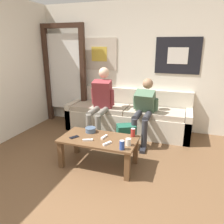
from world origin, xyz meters
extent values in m
plane|color=brown|center=(0.00, 0.00, 0.00)|extent=(18.00, 18.00, 0.00)
cube|color=silver|center=(0.00, 2.97, 1.27)|extent=(10.00, 0.05, 2.55)
cube|color=beige|center=(-0.67, 2.94, 1.53)|extent=(0.78, 0.01, 0.67)
cube|color=gold|center=(-0.67, 2.93, 1.53)|extent=(0.35, 0.01, 0.30)
cube|color=black|center=(0.94, 2.94, 1.52)|extent=(0.84, 0.01, 0.68)
cube|color=silver|center=(0.94, 2.93, 1.52)|extent=(0.38, 0.01, 0.31)
cube|color=#382319|center=(-1.88, 2.75, 1.02)|extent=(0.10, 0.10, 2.05)
cube|color=#382319|center=(-0.98, 2.75, 1.02)|extent=(0.10, 0.10, 2.05)
cube|color=#382319|center=(-1.43, 2.75, 2.10)|extent=(1.00, 0.10, 0.10)
cube|color=silver|center=(-1.43, 2.77, 1.13)|extent=(0.82, 0.02, 1.64)
cube|color=beige|center=(0.07, 2.88, 0.42)|extent=(2.48, 0.13, 0.84)
cube|color=beige|center=(0.07, 2.51, 0.21)|extent=(2.48, 0.61, 0.42)
cube|color=beige|center=(-1.11, 2.51, 0.27)|extent=(0.12, 0.61, 0.54)
cube|color=beige|center=(1.25, 2.51, 0.27)|extent=(0.12, 0.61, 0.54)
cube|color=#B2A38E|center=(-0.49, 2.51, 0.47)|extent=(1.10, 0.57, 0.10)
cube|color=#B2A38E|center=(0.63, 2.51, 0.47)|extent=(1.10, 0.57, 0.10)
cube|color=brown|center=(0.03, 1.16, 0.42)|extent=(1.10, 0.59, 0.03)
cube|color=brown|center=(-0.47, 1.40, 0.20)|extent=(0.07, 0.07, 0.40)
cube|color=brown|center=(0.53, 1.40, 0.20)|extent=(0.07, 0.07, 0.40)
cube|color=brown|center=(-0.47, 0.92, 0.20)|extent=(0.07, 0.07, 0.40)
cube|color=brown|center=(0.53, 0.92, 0.20)|extent=(0.07, 0.07, 0.40)
cylinder|color=gray|center=(-0.46, 2.06, 0.52)|extent=(0.11, 0.42, 0.11)
cylinder|color=gray|center=(-0.46, 1.85, 0.27)|extent=(0.10, 0.10, 0.50)
cube|color=#232328|center=(-0.46, 1.78, 0.03)|extent=(0.11, 0.25, 0.05)
cylinder|color=gray|center=(-0.28, 2.06, 0.52)|extent=(0.11, 0.42, 0.11)
cylinder|color=gray|center=(-0.28, 1.85, 0.27)|extent=(0.10, 0.10, 0.50)
cube|color=#232328|center=(-0.28, 1.78, 0.03)|extent=(0.11, 0.25, 0.05)
cube|color=maroon|center=(-0.37, 2.33, 0.80)|extent=(0.37, 0.36, 0.59)
sphere|color=beige|center=(-0.37, 2.41, 1.21)|extent=(0.21, 0.21, 0.21)
cylinder|color=maroon|center=(-0.56, 2.33, 0.75)|extent=(0.08, 0.11, 0.31)
cylinder|color=maroon|center=(-0.17, 2.33, 0.75)|extent=(0.08, 0.11, 0.31)
cylinder|color=#2D2D33|center=(0.38, 2.08, 0.52)|extent=(0.11, 0.38, 0.11)
cylinder|color=#2D2D33|center=(0.38, 1.89, 0.27)|extent=(0.10, 0.10, 0.50)
cube|color=#232328|center=(0.38, 1.82, 0.03)|extent=(0.11, 0.25, 0.05)
cylinder|color=#2D2D33|center=(0.56, 2.08, 0.52)|extent=(0.11, 0.38, 0.11)
cylinder|color=#2D2D33|center=(0.56, 1.89, 0.27)|extent=(0.10, 0.10, 0.50)
cube|color=#232328|center=(0.56, 1.82, 0.03)|extent=(0.11, 0.25, 0.05)
cube|color=#4C6B51|center=(0.47, 2.36, 0.71)|extent=(0.37, 0.41, 0.47)
sphere|color=#9E7556|center=(0.47, 2.51, 1.03)|extent=(0.20, 0.20, 0.20)
cylinder|color=#4C6B51|center=(0.27, 2.38, 0.67)|extent=(0.08, 0.13, 0.24)
cylinder|color=#4C6B51|center=(0.66, 2.38, 0.67)|extent=(0.08, 0.13, 0.24)
cube|color=#1E5642|center=(0.25, 1.83, 0.21)|extent=(0.37, 0.34, 0.42)
cube|color=#1E5642|center=(0.30, 1.74, 0.12)|extent=(0.23, 0.17, 0.19)
cylinder|color=#475B75|center=(-0.18, 1.33, 0.47)|extent=(0.16, 0.16, 0.07)
torus|color=#475B75|center=(-0.18, 1.33, 0.50)|extent=(0.16, 0.16, 0.02)
cylinder|color=silver|center=(0.49, 1.08, 0.48)|extent=(0.07, 0.07, 0.10)
cylinder|color=black|center=(0.49, 1.08, 0.53)|extent=(0.00, 0.00, 0.01)
cylinder|color=#28479E|center=(0.45, 0.93, 0.49)|extent=(0.07, 0.07, 0.12)
cylinder|color=silver|center=(0.45, 0.93, 0.55)|extent=(0.06, 0.06, 0.00)
cylinder|color=maroon|center=(0.48, 1.38, 0.49)|extent=(0.07, 0.07, 0.12)
cylinder|color=silver|center=(0.48, 1.38, 0.55)|extent=(0.06, 0.06, 0.00)
cube|color=white|center=(-0.08, 1.03, 0.44)|extent=(0.14, 0.10, 0.02)
cylinder|color=#333842|center=(-0.05, 1.04, 0.46)|extent=(0.01, 0.01, 0.00)
cube|color=white|center=(0.10, 1.20, 0.44)|extent=(0.06, 0.15, 0.02)
cylinder|color=#333842|center=(0.10, 1.23, 0.46)|extent=(0.01, 0.01, 0.00)
cube|color=white|center=(0.21, 1.01, 0.44)|extent=(0.09, 0.14, 0.02)
cylinder|color=#333842|center=(0.23, 1.04, 0.46)|extent=(0.01, 0.01, 0.00)
cube|color=black|center=(-0.32, 1.07, 0.44)|extent=(0.12, 0.15, 0.01)
cube|color=black|center=(-0.32, 1.07, 0.44)|extent=(0.11, 0.14, 0.00)
camera|label=1|loc=(1.16, -1.51, 1.73)|focal=35.00mm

